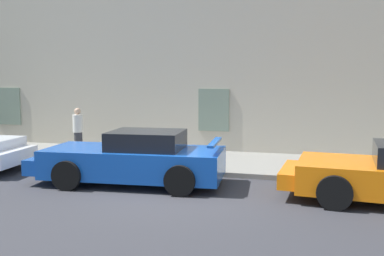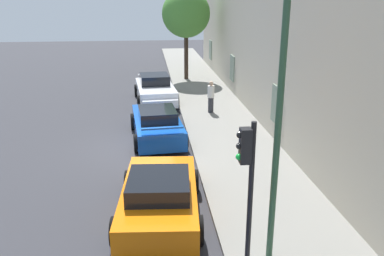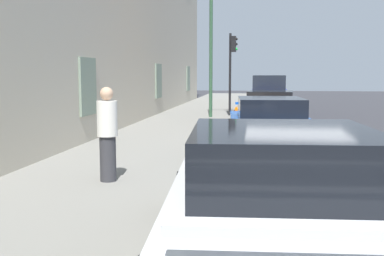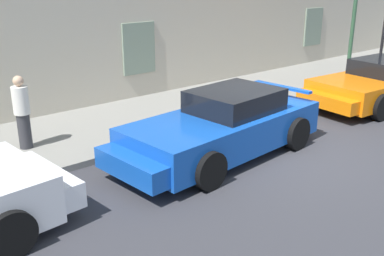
% 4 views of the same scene
% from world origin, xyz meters
% --- Properties ---
extents(ground_plane, '(80.00, 80.00, 0.00)m').
position_xyz_m(ground_plane, '(0.00, 0.00, 0.00)').
color(ground_plane, '#333338').
extents(sidewalk, '(60.00, 3.46, 0.14)m').
position_xyz_m(sidewalk, '(0.00, 3.67, 0.07)').
color(sidewalk, gray).
rests_on(sidewalk, ground).
extents(sportscar_red_lead, '(5.03, 2.47, 1.47)m').
position_xyz_m(sportscar_red_lead, '(-7.15, 0.73, 0.64)').
color(sportscar_red_lead, white).
rests_on(sportscar_red_lead, ground).
extents(sportscar_yellow_flank, '(5.04, 2.32, 1.38)m').
position_xyz_m(sportscar_yellow_flank, '(-1.21, 0.64, 0.62)').
color(sportscar_yellow_flank, '#144CB2').
rests_on(sportscar_yellow_flank, ground).
extents(sportscar_white_middle, '(4.77, 2.46, 1.30)m').
position_xyz_m(sportscar_white_middle, '(5.02, 0.58, 0.60)').
color(sportscar_white_middle, orange).
rests_on(sportscar_white_middle, ground).
extents(tree_near_kerb, '(3.24, 3.24, 6.04)m').
position_xyz_m(tree_near_kerb, '(-12.88, 3.02, 4.56)').
color(tree_near_kerb, '#38281E').
rests_on(tree_near_kerb, sidewalk).
extents(traffic_light, '(0.22, 0.36, 3.47)m').
position_xyz_m(traffic_light, '(8.26, 2.13, 2.51)').
color(traffic_light, black).
rests_on(traffic_light, sidewalk).
extents(street_lamp, '(0.44, 1.42, 5.92)m').
position_xyz_m(street_lamp, '(7.43, 2.52, 4.21)').
color(street_lamp, '#2D5138').
rests_on(street_lamp, sidewalk).
extents(pedestrian_admiring, '(0.40, 0.40, 1.58)m').
position_xyz_m(pedestrian_admiring, '(-4.27, 3.43, 0.95)').
color(pedestrian_admiring, '#333338').
rests_on(pedestrian_admiring, sidewalk).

